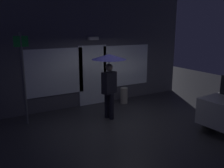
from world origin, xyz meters
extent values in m
plane|color=#2D2D33|center=(0.00, 0.00, 0.00)|extent=(18.00, 18.00, 0.00)
cube|color=#4C4C56|center=(0.00, 2.35, 2.29)|extent=(8.02, 0.30, 4.59)
cube|color=white|center=(0.00, 2.18, 1.10)|extent=(1.10, 0.04, 2.20)
cube|color=white|center=(-1.43, 2.18, 1.35)|extent=(2.05, 0.04, 1.60)
cube|color=white|center=(1.47, 2.18, 1.35)|extent=(2.05, 0.04, 1.60)
cube|color=white|center=(0.00, 2.10, 2.45)|extent=(0.36, 0.16, 0.12)
cylinder|color=black|center=(-0.18, 0.49, 0.41)|extent=(0.15, 0.15, 0.83)
cylinder|color=black|center=(-0.24, 0.68, 0.41)|extent=(0.15, 0.15, 0.83)
cube|color=black|center=(-0.21, 0.59, 1.17)|extent=(0.51, 0.37, 0.67)
cube|color=silver|center=(-0.25, 0.46, 1.17)|extent=(0.14, 0.06, 0.54)
cube|color=navy|center=(-0.25, 0.46, 1.15)|extent=(0.05, 0.04, 0.43)
sphere|color=gray|center=(-0.21, 0.59, 1.65)|extent=(0.23, 0.23, 0.23)
cylinder|color=slate|center=(-0.21, 0.59, 1.63)|extent=(0.02, 0.02, 0.85)
cone|color=#14144C|center=(-0.21, 0.59, 1.97)|extent=(1.05, 1.05, 0.16)
cylinder|color=black|center=(2.01, -1.43, 0.32)|extent=(0.66, 0.27, 0.64)
cylinder|color=#595B60|center=(-2.57, 1.42, 1.35)|extent=(0.07, 0.07, 2.70)
cube|color=#198C33|center=(-2.57, 1.40, 2.45)|extent=(0.40, 0.02, 0.30)
cylinder|color=#9E998E|center=(1.05, 1.67, 0.30)|extent=(0.27, 0.27, 0.60)
camera|label=1|loc=(-3.79, -5.82, 2.86)|focal=39.09mm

